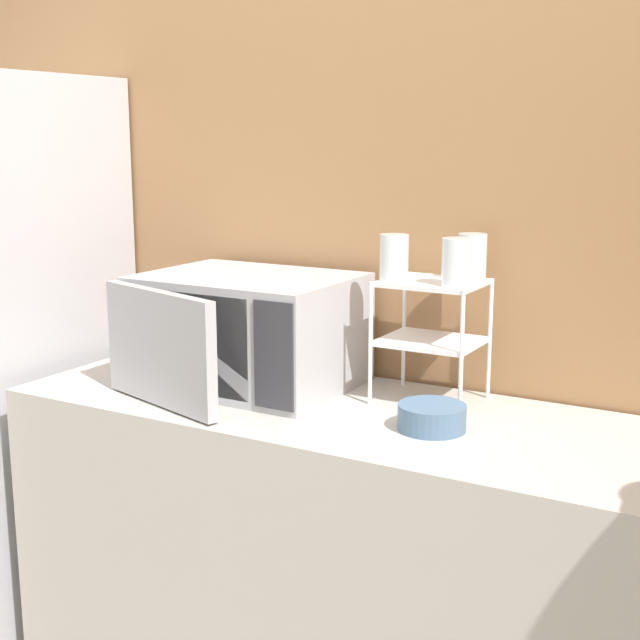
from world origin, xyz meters
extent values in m
cube|color=#9E7047|center=(0.00, 0.63, 1.30)|extent=(8.00, 0.06, 2.60)
cube|color=#B7B2A8|center=(0.00, 0.30, 0.44)|extent=(1.82, 0.59, 0.88)
cube|color=#ADADB2|center=(-0.39, 0.37, 1.03)|extent=(0.54, 0.41, 0.29)
cube|color=#B7B2A8|center=(-0.45, 0.17, 1.03)|extent=(0.39, 0.01, 0.25)
cube|color=#333338|center=(-0.18, 0.16, 1.03)|extent=(0.11, 0.01, 0.26)
cube|color=#ADADB2|center=(-0.46, 0.09, 1.03)|extent=(0.41, 0.15, 0.28)
cylinder|color=white|center=(-0.03, 0.36, 1.04)|extent=(0.01, 0.01, 0.30)
cylinder|color=white|center=(0.21, 0.36, 1.04)|extent=(0.01, 0.01, 0.30)
cylinder|color=white|center=(-0.03, 0.56, 1.04)|extent=(0.01, 0.01, 0.30)
cylinder|color=white|center=(0.21, 0.56, 1.04)|extent=(0.01, 0.01, 0.30)
cube|color=white|center=(0.09, 0.46, 1.04)|extent=(0.23, 0.20, 0.01)
cube|color=white|center=(0.09, 0.46, 1.18)|extent=(0.23, 0.20, 0.01)
cylinder|color=silver|center=(0.01, 0.41, 1.24)|extent=(0.07, 0.07, 0.11)
cylinder|color=silver|center=(0.17, 0.52, 1.24)|extent=(0.07, 0.07, 0.11)
cylinder|color=silver|center=(0.17, 0.41, 1.24)|extent=(0.07, 0.07, 0.11)
cylinder|color=slate|center=(0.18, 0.25, 0.89)|extent=(0.08, 0.08, 0.01)
cylinder|color=slate|center=(0.18, 0.25, 0.91)|extent=(0.15, 0.15, 0.06)
camera|label=1|loc=(0.91, -1.53, 1.53)|focal=50.00mm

